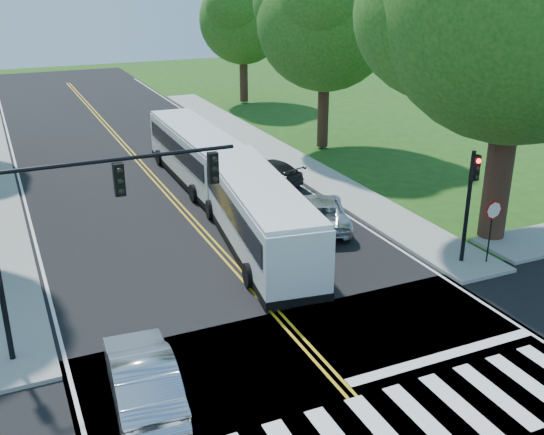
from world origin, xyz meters
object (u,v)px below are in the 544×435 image
bus_lead (256,212)px  suv (320,212)px  signal_nw (80,212)px  hatchback (143,377)px  signal_ne (470,193)px  dark_sedan (269,171)px  bus_follow (196,153)px

bus_lead → suv: bearing=-157.5°
signal_nw → hatchback: signal_nw is taller
bus_lead → signal_ne: bearing=151.2°
bus_lead → suv: bus_lead is taller
hatchback → dark_sedan: bearing=-119.7°
signal_ne → bus_follow: 15.81m
signal_ne → hatchback: size_ratio=0.96×
bus_lead → dark_sedan: 8.59m
suv → dark_sedan: 6.70m
signal_nw → suv: 12.86m
signal_ne → suv: signal_ne is taller
signal_ne → suv: bearing=118.8°
hatchback → dark_sedan: hatchback is taller
signal_nw → suv: (10.87, 5.81, -3.69)m
signal_ne → bus_lead: signal_ne is taller
signal_ne → bus_lead: bearing=143.6°
signal_ne → suv: (-3.19, 5.80, -2.27)m
bus_lead → dark_sedan: size_ratio=2.69×
bus_follow → suv: bus_follow is taller
signal_nw → bus_follow: signal_nw is taller
signal_nw → bus_lead: bearing=33.4°
bus_lead → bus_follow: 9.65m
signal_ne → dark_sedan: size_ratio=1.03×
signal_ne → hatchback: bearing=-166.2°
bus_follow → hatchback: (-7.24, -17.79, -0.75)m
bus_follow → signal_ne: bearing=113.5°
dark_sedan → bus_lead: bearing=44.6°
signal_nw → signal_ne: size_ratio=1.62×
signal_nw → signal_ne: 14.13m
bus_follow → dark_sedan: bearing=149.6°
bus_lead → bus_follow: size_ratio=1.03×
hatchback → suv: bearing=-133.9°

